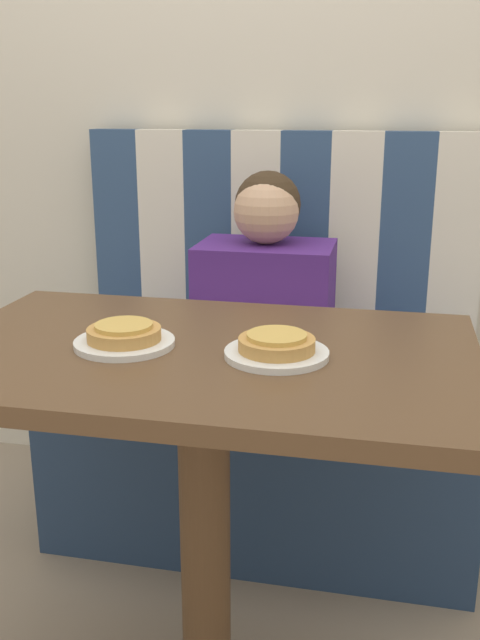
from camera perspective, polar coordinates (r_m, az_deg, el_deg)
The scene contains 9 objects.
wall_back at distance 2.21m, azimuth 3.85°, elevation 19.40°, with size 7.00×0.05×2.60m.
booth_seat at distance 2.11m, azimuth 1.91°, elevation -10.73°, with size 1.16×0.57×0.45m.
booth_backrest at distance 2.16m, azimuth 3.26°, elevation 5.82°, with size 1.16×0.06×0.68m.
dining_table at distance 1.34m, azimuth -2.98°, elevation -6.86°, with size 0.99×0.64×0.78m.
person at distance 1.94m, azimuth 2.06°, elevation 2.27°, with size 0.36×0.25×0.59m.
plate_left at distance 1.32m, azimuth -9.22°, elevation -1.82°, with size 0.18×0.18×0.01m.
plate_right at distance 1.25m, azimuth 2.94°, elevation -2.71°, with size 0.18×0.18×0.01m.
pizza_left at distance 1.31m, azimuth -9.26°, elevation -0.98°, with size 0.14×0.14×0.03m.
pizza_right at distance 1.24m, azimuth 2.96°, elevation -1.83°, with size 0.14×0.14×0.03m.
Camera 1 is at (0.32, -1.19, 1.20)m, focal length 40.00 mm.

